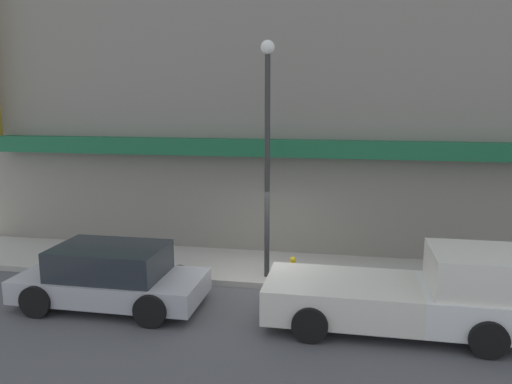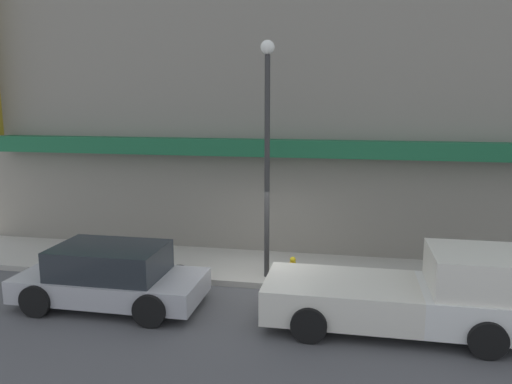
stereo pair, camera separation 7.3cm
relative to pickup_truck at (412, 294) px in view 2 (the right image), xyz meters
name	(u,v)px [view 2 (the right image)]	position (x,y,z in m)	size (l,w,h in m)	color
ground_plane	(260,289)	(-3.60, 1.66, -0.80)	(80.00, 80.00, 0.00)	#4C4C4F
sidewalk	(269,268)	(-3.60, 3.08, -0.71)	(36.00, 2.83, 0.16)	#ADA89E
building	(283,111)	(-3.62, 5.97, 3.71)	(19.80, 3.80, 10.84)	gray
pickup_truck	(412,294)	(0.00, 0.00, 0.00)	(5.47, 2.21, 1.80)	white
parked_car	(111,276)	(-6.91, 0.00, -0.07)	(4.42, 2.11, 1.47)	#ADADB2
fire_hydrant	(293,268)	(-2.80, 2.20, -0.34)	(0.17, 0.17, 0.59)	yellow
street_lamp	(267,135)	(-3.51, 2.21, 3.17)	(0.36, 0.36, 6.17)	#2D2D2D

